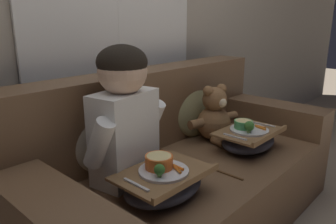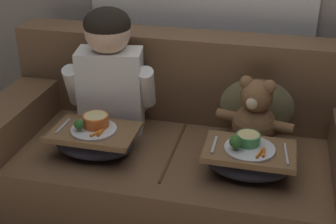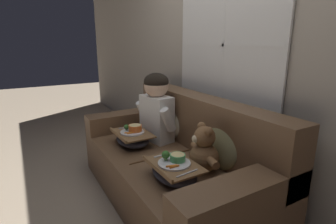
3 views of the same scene
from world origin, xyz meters
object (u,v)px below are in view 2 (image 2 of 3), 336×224
Objects in this scene: throw_pillow_behind_teddy at (258,96)px; lap_tray_teddy at (248,159)px; child_figure at (110,65)px; lap_tray_child at (95,139)px; teddy_bear at (254,118)px; couch at (179,153)px; throw_pillow_behind_child at (122,82)px.

throw_pillow_behind_teddy is 0.43m from lap_tray_teddy.
child_figure is 1.59× the size of lap_tray_child.
throw_pillow_behind_teddy is at bearing 89.64° from teddy_bear.
couch is 4.75× the size of lap_tray_teddy.
throw_pillow_behind_teddy is 0.76m from child_figure.
throw_pillow_behind_teddy is 0.66× the size of child_figure.
child_figure reaches higher than lap_tray_child.
child_figure is at bearing 161.06° from lap_tray_teddy.
throw_pillow_behind_teddy is 0.84m from lap_tray_child.
throw_pillow_behind_teddy is at bearing 27.49° from couch.
throw_pillow_behind_child is 1.04× the size of lap_tray_child.
teddy_bear is at bearing -13.27° from throw_pillow_behind_child.
child_figure is 0.82m from lap_tray_teddy.
child_figure is at bearing -89.93° from throw_pillow_behind_child.
couch reaches higher than teddy_bear.
child_figure reaches higher than throw_pillow_behind_child.
child_figure reaches higher than lap_tray_teddy.
child_figure reaches higher than couch.
throw_pillow_behind_teddy is 0.18m from teddy_bear.
throw_pillow_behind_child is 0.23m from child_figure.
lap_tray_child is (-0.00, -0.25, -0.28)m from child_figure.
couch is 0.50m from throw_pillow_behind_child.
throw_pillow_behind_teddy reaches higher than throw_pillow_behind_child.
lap_tray_child is 1.01× the size of lap_tray_teddy.
couch reaches higher than throw_pillow_behind_child.
throw_pillow_behind_child is at bearing 152.51° from couch.
child_figure is 0.75m from teddy_bear.
teddy_bear is at bearing 18.62° from lap_tray_child.
couch is 0.57m from child_figure.
lap_tray_teddy is at bearing -90.18° from throw_pillow_behind_teddy.
lap_tray_child is 0.72m from lap_tray_teddy.
throw_pillow_behind_child is (-0.36, 0.19, 0.28)m from couch.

